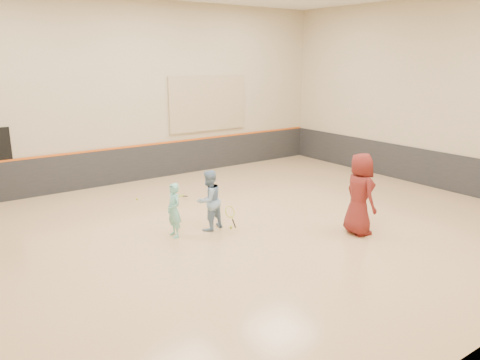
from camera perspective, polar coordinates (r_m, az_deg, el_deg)
room at (r=11.39m, az=0.00°, el=-2.27°), size 15.04×12.04×6.22m
wainscot_back at (r=16.51m, az=-12.16°, el=2.00°), size 14.90×0.04×1.20m
wainscot_right at (r=16.78m, az=21.23°, el=1.53°), size 0.04×11.90×1.20m
accent_stripe at (r=16.38m, az=-12.26°, el=4.11°), size 14.90×0.03×0.06m
acoustic_panel at (r=17.48m, az=-3.94°, el=9.30°), size 3.20×0.08×2.00m
girl at (r=11.14m, az=-8.06°, el=-3.68°), size 0.33×0.49×1.30m
instructor at (r=11.47m, az=-3.80°, el=-2.49°), size 0.85×0.73×1.51m
young_man at (r=11.49m, az=14.41°, el=-1.67°), size 0.85×1.09×1.98m
held_racket at (r=11.37m, az=-1.25°, el=-3.90°), size 0.34×0.34×0.62m
spare_racket at (r=14.47m, az=-7.46°, el=-1.73°), size 0.64×0.64×0.14m
ball_under_racket at (r=11.73m, az=-1.10°, el=-5.78°), size 0.07×0.07×0.07m
ball_in_hand at (r=11.39m, az=15.36°, el=-0.34°), size 0.07×0.07×0.07m
ball_beside_spare at (r=14.32m, az=-12.46°, el=-2.30°), size 0.07×0.07×0.07m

